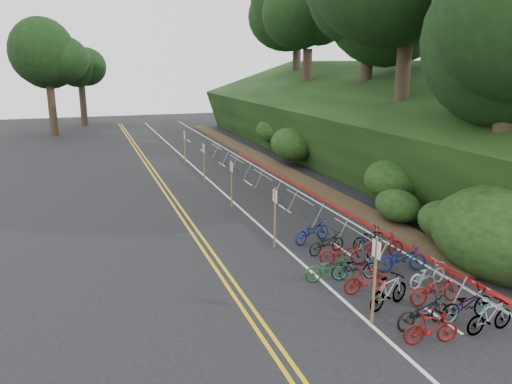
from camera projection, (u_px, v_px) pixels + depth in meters
ground at (315, 306)px, 15.19m from camera, size 120.00×120.00×0.00m
road_markings at (238, 213)px, 24.62m from camera, size 7.47×80.00×0.01m
red_curb at (314, 194)px, 27.96m from camera, size 0.25×28.00×0.10m
embankment at (364, 129)px, 36.06m from camera, size 14.30×48.14×9.11m
tree_cluster at (309, 9)px, 35.69m from camera, size 31.90×53.59×17.40m
bike_rack_front at (488, 313)px, 12.94m from camera, size 1.18×3.11×1.24m
bike_racks_rest at (263, 180)px, 27.81m from camera, size 1.14×23.00×1.17m
signpost_near at (375, 275)px, 13.80m from camera, size 0.08×0.40×2.61m
signposts_rest at (216, 169)px, 27.82m from camera, size 0.08×18.40×2.50m
bike_front at (330, 268)px, 16.85m from camera, size 0.86×1.83×0.92m
bike_valet at (388, 270)px, 16.67m from camera, size 3.08×9.85×1.03m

